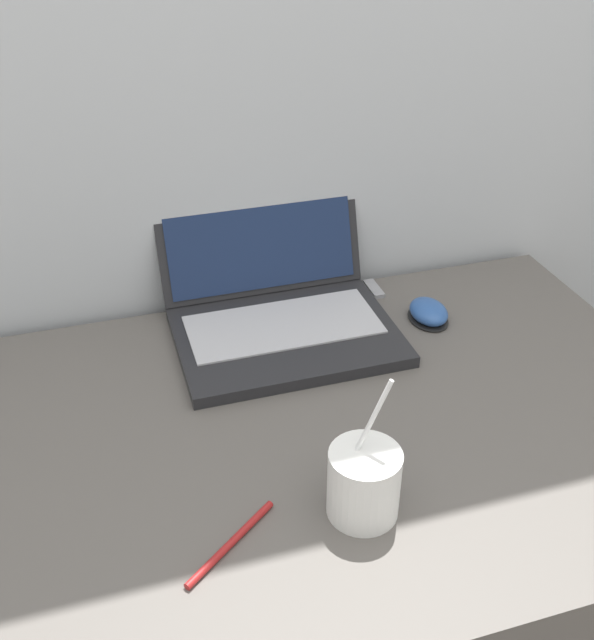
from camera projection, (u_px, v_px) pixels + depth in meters
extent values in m
cube|color=silver|center=(213.00, 6.00, 1.10)|extent=(7.00, 0.04, 2.50)
cube|color=#5B5651|center=(294.00, 605.00, 1.25)|extent=(1.20, 0.73, 0.76)
cube|color=#232326|center=(287.00, 337.00, 1.22)|extent=(0.35, 0.26, 0.02)
cube|color=#B7B7BC|center=(283.00, 325.00, 1.23)|extent=(0.31, 0.14, 0.00)
cube|color=#232326|center=(260.00, 235.00, 1.29)|extent=(0.35, 0.08, 0.20)
cube|color=#19284C|center=(260.00, 236.00, 1.28)|extent=(0.33, 0.06, 0.17)
cylinder|color=white|center=(364.00, 483.00, 0.89)|extent=(0.09, 0.09, 0.09)
cylinder|color=black|center=(366.00, 457.00, 0.87)|extent=(0.07, 0.07, 0.01)
cylinder|color=white|center=(363.00, 438.00, 0.87)|extent=(0.07, 0.01, 0.16)
ellipsoid|color=black|center=(428.00, 318.00, 1.28)|extent=(0.07, 0.09, 0.01)
ellipsoid|color=#2D569E|center=(429.00, 311.00, 1.27)|extent=(0.06, 0.08, 0.03)
cube|color=#99999E|center=(374.00, 289.00, 1.36)|extent=(0.02, 0.06, 0.01)
cylinder|color=#A51E1E|center=(231.00, 543.00, 0.87)|extent=(0.13, 0.10, 0.01)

